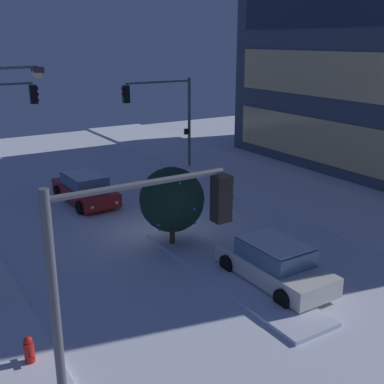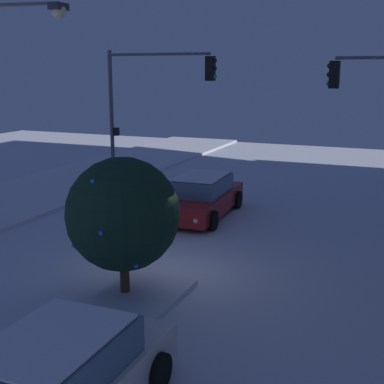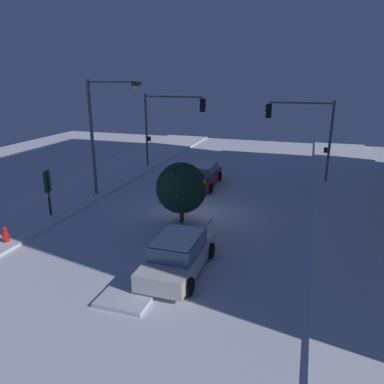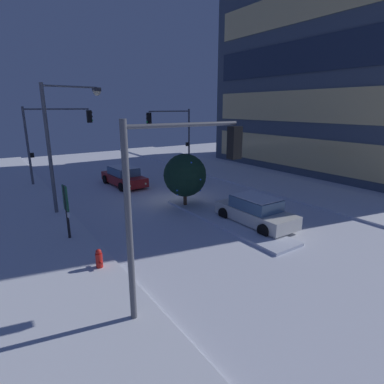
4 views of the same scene
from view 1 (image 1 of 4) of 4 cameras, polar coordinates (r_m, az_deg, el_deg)
ground at (r=20.95m, az=-3.56°, el=-5.18°), size 52.00×52.00×0.00m
curb_strip_far at (r=26.09m, az=13.96°, el=-0.89°), size 52.00×5.20×0.14m
median_strip at (r=17.69m, az=4.07°, el=-9.42°), size 9.00×1.80×0.14m
office_tower_secondary at (r=39.18m, az=18.73°, el=14.05°), size 13.90×10.70×12.64m
car_near at (r=25.59m, az=-12.44°, el=0.37°), size 4.84×2.26×1.49m
car_far at (r=17.09m, az=9.62°, el=-8.24°), size 4.55×2.08×1.49m
traffic_light_corner_near_right at (r=9.50m, az=-6.71°, el=-8.09°), size 0.32×3.99×5.70m
traffic_light_corner_far_left at (r=30.36m, az=-3.32°, el=9.78°), size 0.32×4.70×5.79m
fire_hydrant at (r=13.72m, az=-18.52°, el=-17.36°), size 0.48×0.26×0.88m
decorated_tree_median at (r=19.24m, az=-2.38°, el=-0.90°), size 2.69×2.59×3.30m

